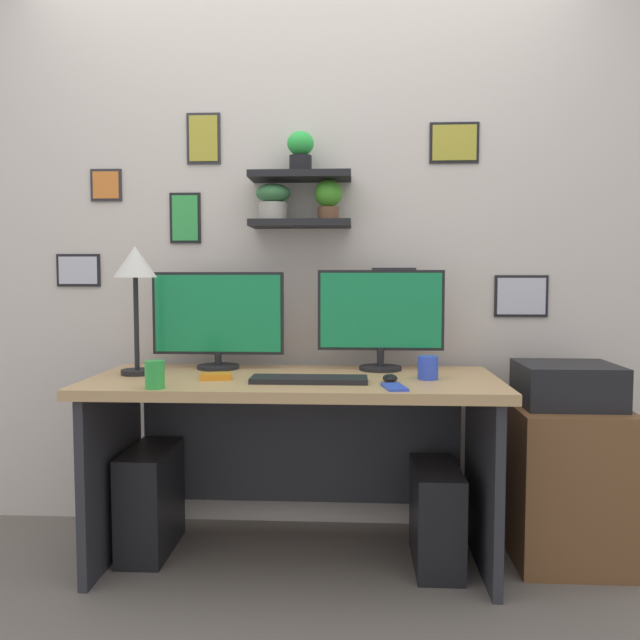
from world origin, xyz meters
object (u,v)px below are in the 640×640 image
(desk, at_px, (296,426))
(cell_phone, at_px, (394,387))
(desk_lamp, at_px, (135,273))
(coffee_mug, at_px, (428,368))
(keyboard, at_px, (309,379))
(computer_tower_left, at_px, (151,500))
(monitor_right, at_px, (381,316))
(pen_cup, at_px, (155,375))
(drawer_cabinet, at_px, (564,481))
(printer, at_px, (567,385))
(computer_mouse, at_px, (390,378))
(monitor_left, at_px, (218,318))
(computer_tower_right, at_px, (436,515))
(scissors_tray, at_px, (216,376))

(desk, height_order, cell_phone, cell_phone)
(desk_lamp, height_order, coffee_mug, desk_lamp)
(keyboard, relative_size, computer_tower_left, 1.01)
(monitor_right, xyz_separation_m, computer_tower_left, (-0.96, -0.15, -0.76))
(pen_cup, relative_size, drawer_cabinet, 0.16)
(desk, bearing_deg, cell_phone, -37.39)
(computer_tower_left, bearing_deg, keyboard, -14.94)
(printer, bearing_deg, desk, -177.28)
(computer_mouse, xyz_separation_m, computer_tower_left, (-0.98, 0.17, -0.55))
(cell_phone, bearing_deg, coffee_mug, 44.98)
(computer_mouse, distance_m, computer_tower_left, 1.14)
(pen_cup, bearing_deg, monitor_right, 31.38)
(pen_cup, bearing_deg, cell_phone, 3.09)
(desk_lamp, height_order, drawer_cabinet, desk_lamp)
(desk, distance_m, computer_mouse, 0.46)
(desk_lamp, xyz_separation_m, computer_tower_left, (0.04, 0.03, -0.95))
(printer, bearing_deg, pen_cup, -166.05)
(coffee_mug, bearing_deg, cell_phone, -123.79)
(monitor_left, distance_m, keyboard, 0.57)
(drawer_cabinet, height_order, computer_tower_right, drawer_cabinet)
(coffee_mug, xyz_separation_m, scissors_tray, (-0.82, -0.04, -0.03))
(computer_tower_left, bearing_deg, computer_mouse, -9.67)
(coffee_mug, distance_m, computer_tower_left, 1.27)
(monitor_left, height_order, printer, monitor_left)
(computer_mouse, relative_size, cell_phone, 0.64)
(monitor_left, xyz_separation_m, pen_cup, (-0.12, -0.50, -0.17))
(monitor_right, xyz_separation_m, computer_mouse, (0.02, -0.32, -0.21))
(keyboard, bearing_deg, drawer_cabinet, 12.20)
(desk, bearing_deg, monitor_left, 154.97)
(computer_tower_right, bearing_deg, scissors_tray, -175.10)
(coffee_mug, distance_m, computer_tower_right, 0.60)
(monitor_right, bearing_deg, printer, -8.41)
(computer_mouse, xyz_separation_m, computer_tower_right, (0.19, 0.11, -0.57))
(computer_tower_right, bearing_deg, computer_tower_left, 177.05)
(monitor_left, relative_size, keyboard, 1.29)
(computer_mouse, distance_m, desk_lamp, 1.10)
(pen_cup, height_order, computer_tower_right, pen_cup)
(monitor_left, distance_m, computer_tower_left, 0.81)
(pen_cup, distance_m, computer_tower_left, 0.69)
(cell_phone, bearing_deg, pen_cup, 171.86)
(cell_phone, height_order, computer_tower_right, cell_phone)
(drawer_cabinet, relative_size, computer_tower_right, 1.57)
(cell_phone, xyz_separation_m, pen_cup, (-0.85, -0.05, 0.05))
(computer_tower_left, bearing_deg, drawer_cabinet, 1.41)
(desk_lamp, distance_m, drawer_cabinet, 1.94)
(desk, distance_m, cell_phone, 0.53)
(keyboard, relative_size, printer, 1.16)
(monitor_left, height_order, monitor_right, monitor_right)
(drawer_cabinet, xyz_separation_m, printer, (0.00, 0.00, 0.40))
(computer_mouse, relative_size, coffee_mug, 1.00)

